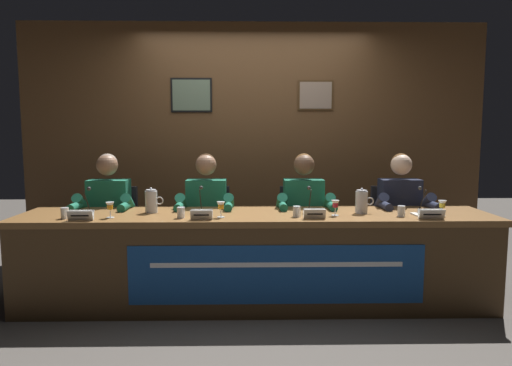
% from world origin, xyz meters
% --- Properties ---
extents(ground_plane, '(12.00, 12.00, 0.00)m').
position_xyz_m(ground_plane, '(0.00, 0.00, 0.00)').
color(ground_plane, '#4C4742').
extents(wall_back_panelled, '(5.05, 0.14, 2.60)m').
position_xyz_m(wall_back_panelled, '(-0.00, 1.40, 1.30)').
color(wall_back_panelled, brown).
rests_on(wall_back_panelled, ground_plane).
extents(conference_table, '(3.85, 0.75, 0.76)m').
position_xyz_m(conference_table, '(0.00, -0.11, 0.52)').
color(conference_table, brown).
rests_on(conference_table, ground_plane).
extents(chair_far_left, '(0.44, 0.44, 0.90)m').
position_xyz_m(chair_far_left, '(-1.33, 0.56, 0.44)').
color(chair_far_left, black).
rests_on(chair_far_left, ground_plane).
extents(panelist_far_left, '(0.51, 0.48, 1.23)m').
position_xyz_m(panelist_far_left, '(-1.33, 0.36, 0.72)').
color(panelist_far_left, black).
rests_on(panelist_far_left, ground_plane).
extents(nameplate_far_left, '(0.19, 0.06, 0.08)m').
position_xyz_m(nameplate_far_left, '(-1.33, -0.29, 0.80)').
color(nameplate_far_left, white).
rests_on(nameplate_far_left, conference_table).
extents(juice_glass_far_left, '(0.06, 0.06, 0.12)m').
position_xyz_m(juice_glass_far_left, '(-1.14, -0.18, 0.84)').
color(juice_glass_far_left, white).
rests_on(juice_glass_far_left, conference_table).
extents(water_cup_far_left, '(0.06, 0.06, 0.08)m').
position_xyz_m(water_cup_far_left, '(-1.48, -0.20, 0.80)').
color(water_cup_far_left, silver).
rests_on(water_cup_far_left, conference_table).
extents(microphone_far_left, '(0.06, 0.17, 0.22)m').
position_xyz_m(microphone_far_left, '(-1.37, -0.04, 0.83)').
color(microphone_far_left, black).
rests_on(microphone_far_left, conference_table).
extents(chair_center_left, '(0.44, 0.44, 0.90)m').
position_xyz_m(chair_center_left, '(-0.44, 0.56, 0.44)').
color(chair_center_left, black).
rests_on(chair_center_left, ground_plane).
extents(panelist_center_left, '(0.51, 0.48, 1.23)m').
position_xyz_m(panelist_center_left, '(-0.44, 0.36, 0.72)').
color(panelist_center_left, black).
rests_on(panelist_center_left, ground_plane).
extents(nameplate_center_left, '(0.17, 0.06, 0.08)m').
position_xyz_m(nameplate_center_left, '(-0.42, -0.28, 0.80)').
color(nameplate_center_left, white).
rests_on(nameplate_center_left, conference_table).
extents(juice_glass_center_left, '(0.06, 0.06, 0.12)m').
position_xyz_m(juice_glass_center_left, '(-0.28, -0.18, 0.84)').
color(juice_glass_center_left, white).
rests_on(juice_glass_center_left, conference_table).
extents(water_cup_center_left, '(0.06, 0.06, 0.08)m').
position_xyz_m(water_cup_center_left, '(-0.59, -0.20, 0.80)').
color(water_cup_center_left, silver).
rests_on(water_cup_center_left, conference_table).
extents(microphone_center_left, '(0.06, 0.17, 0.22)m').
position_xyz_m(microphone_center_left, '(-0.46, 0.02, 0.83)').
color(microphone_center_left, black).
rests_on(microphone_center_left, conference_table).
extents(chair_center_right, '(0.44, 0.44, 0.90)m').
position_xyz_m(chair_center_right, '(0.44, 0.56, 0.44)').
color(chair_center_right, black).
rests_on(chair_center_right, ground_plane).
extents(panelist_center_right, '(0.51, 0.48, 1.23)m').
position_xyz_m(panelist_center_right, '(0.44, 0.36, 0.72)').
color(panelist_center_right, black).
rests_on(panelist_center_right, ground_plane).
extents(nameplate_center_right, '(0.17, 0.06, 0.08)m').
position_xyz_m(nameplate_center_right, '(0.45, -0.25, 0.80)').
color(nameplate_center_right, white).
rests_on(nameplate_center_right, conference_table).
extents(juice_glass_center_right, '(0.06, 0.06, 0.12)m').
position_xyz_m(juice_glass_center_right, '(0.63, -0.12, 0.84)').
color(juice_glass_center_right, white).
rests_on(juice_glass_center_right, conference_table).
extents(water_cup_center_right, '(0.06, 0.06, 0.08)m').
position_xyz_m(water_cup_center_right, '(0.32, -0.16, 0.80)').
color(water_cup_center_right, silver).
rests_on(water_cup_center_right, conference_table).
extents(microphone_center_right, '(0.06, 0.17, 0.22)m').
position_xyz_m(microphone_center_right, '(0.44, -0.02, 0.83)').
color(microphone_center_right, black).
rests_on(microphone_center_right, conference_table).
extents(chair_far_right, '(0.44, 0.44, 0.90)m').
position_xyz_m(chair_far_right, '(1.33, 0.56, 0.44)').
color(chair_far_right, black).
rests_on(chair_far_right, ground_plane).
extents(panelist_far_right, '(0.51, 0.48, 1.23)m').
position_xyz_m(panelist_far_right, '(1.33, 0.36, 0.72)').
color(panelist_far_right, black).
rests_on(panelist_far_right, ground_plane).
extents(nameplate_far_right, '(0.20, 0.06, 0.08)m').
position_xyz_m(nameplate_far_right, '(1.34, -0.29, 0.80)').
color(nameplate_far_right, white).
rests_on(nameplate_far_right, conference_table).
extents(juice_glass_far_right, '(0.06, 0.06, 0.12)m').
position_xyz_m(juice_glass_far_right, '(1.48, -0.14, 0.84)').
color(juice_glass_far_right, white).
rests_on(juice_glass_far_right, conference_table).
extents(water_cup_far_right, '(0.06, 0.06, 0.08)m').
position_xyz_m(water_cup_far_right, '(1.15, -0.17, 0.80)').
color(water_cup_far_right, silver).
rests_on(water_cup_far_right, conference_table).
extents(microphone_far_right, '(0.06, 0.17, 0.22)m').
position_xyz_m(microphone_far_right, '(1.37, -0.04, 0.83)').
color(microphone_far_right, black).
rests_on(microphone_far_right, conference_table).
extents(water_pitcher_left_side, '(0.15, 0.10, 0.21)m').
position_xyz_m(water_pitcher_left_side, '(-0.86, 0.05, 0.85)').
color(water_pitcher_left_side, silver).
rests_on(water_pitcher_left_side, conference_table).
extents(water_pitcher_right_side, '(0.15, 0.10, 0.21)m').
position_xyz_m(water_pitcher_right_side, '(0.87, -0.01, 0.85)').
color(water_pitcher_right_side, silver).
rests_on(water_pitcher_right_side, conference_table).
extents(document_stack_far_right, '(0.22, 0.17, 0.01)m').
position_xyz_m(document_stack_far_right, '(1.37, -0.12, 0.76)').
color(document_stack_far_right, white).
rests_on(document_stack_far_right, conference_table).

